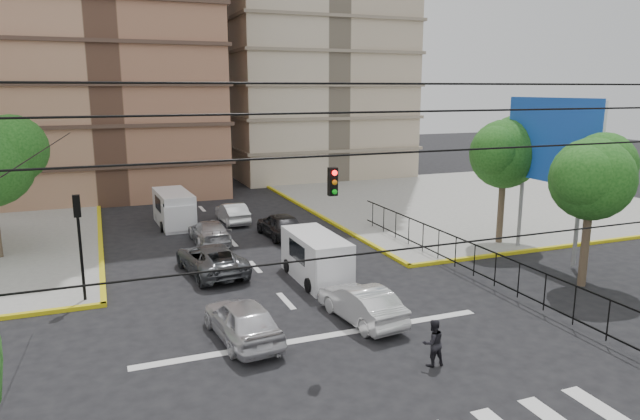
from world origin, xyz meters
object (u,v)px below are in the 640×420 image
traffic_light_nw (79,230)px  pedestrian_crosswalk (433,343)px  van_right_lane (318,260)px  car_silver_front_left (242,320)px  van_left_lane (174,210)px  car_white_front_right (361,303)px

traffic_light_nw → pedestrian_crosswalk: (10.42, -9.87, -2.34)m
van_right_lane → car_silver_front_left: size_ratio=1.06×
van_left_lane → car_white_front_right: 18.74m
traffic_light_nw → van_left_lane: size_ratio=0.88×
traffic_light_nw → car_silver_front_left: 8.17m
traffic_light_nw → van_left_lane: 13.56m
van_left_lane → car_silver_front_left: bearing=-93.2°
van_left_lane → traffic_light_nw: bearing=-116.2°
van_left_lane → pedestrian_crosswalk: 22.81m
pedestrian_crosswalk → car_silver_front_left: bearing=-38.7°
van_left_lane → car_silver_front_left: size_ratio=1.12×
car_silver_front_left → van_right_lane: bearing=-139.9°
van_right_lane → car_silver_front_left: 6.80m
van_left_lane → pedestrian_crosswalk: bearing=-80.0°
car_silver_front_left → car_white_front_right: bearing=174.2°
car_silver_front_left → car_white_front_right: size_ratio=1.04×
car_white_front_right → pedestrian_crosswalk: size_ratio=2.77×
traffic_light_nw → pedestrian_crosswalk: 14.54m
van_right_lane → pedestrian_crosswalk: (0.47, -8.92, -0.26)m
car_silver_front_left → traffic_light_nw: bearing=-53.9°
car_silver_front_left → van_left_lane: bearing=-95.8°
car_white_front_right → van_left_lane: bearing=-83.1°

